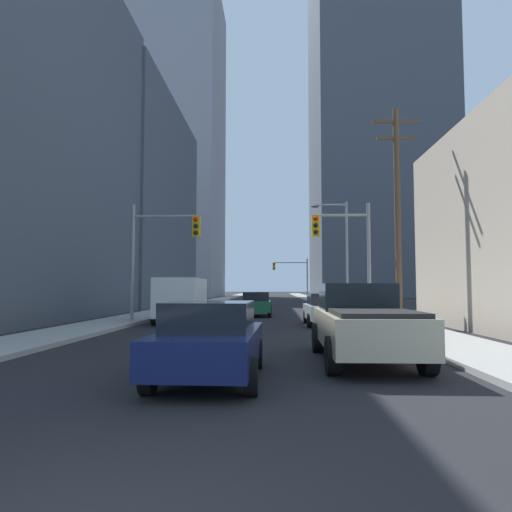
# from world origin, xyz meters

# --- Properties ---
(sidewalk_left) EXTENTS (2.68, 160.00, 0.15)m
(sidewalk_left) POSITION_xyz_m (-6.66, 50.00, 0.07)
(sidewalk_left) COLOR #9E9E99
(sidewalk_left) RESTS_ON ground
(sidewalk_right) EXTENTS (2.68, 160.00, 0.15)m
(sidewalk_right) POSITION_xyz_m (6.66, 50.00, 0.07)
(sidewalk_right) COLOR #9E9E99
(sidewalk_right) RESTS_ON ground
(pickup_truck_beige) EXTENTS (2.20, 5.42, 1.90)m
(pickup_truck_beige) POSITION_xyz_m (3.41, 8.68, 0.93)
(pickup_truck_beige) COLOR #C6B793
(pickup_truck_beige) RESTS_ON ground
(cargo_van_white) EXTENTS (2.17, 5.28, 2.26)m
(cargo_van_white) POSITION_xyz_m (-3.50, 20.99, 1.29)
(cargo_van_white) COLOR white
(cargo_van_white) RESTS_ON ground
(sedan_navy) EXTENTS (1.95, 4.25, 1.52)m
(sedan_navy) POSITION_xyz_m (0.01, 6.19, 0.77)
(sedan_navy) COLOR #141E4C
(sedan_navy) RESTS_ON ground
(sedan_silver) EXTENTS (1.95, 4.25, 1.52)m
(sedan_silver) POSITION_xyz_m (3.67, 19.53, 0.77)
(sedan_silver) COLOR #B7BABF
(sedan_silver) RESTS_ON ground
(sedan_green) EXTENTS (1.95, 4.25, 1.52)m
(sedan_green) POSITION_xyz_m (0.07, 26.61, 0.77)
(sedan_green) COLOR #195938
(sedan_green) RESTS_ON ground
(traffic_signal_near_left) EXTENTS (3.51, 0.44, 6.00)m
(traffic_signal_near_left) POSITION_xyz_m (-4.44, 20.47, 4.03)
(traffic_signal_near_left) COLOR gray
(traffic_signal_near_left) RESTS_ON ground
(traffic_signal_near_right) EXTENTS (2.89, 0.44, 6.00)m
(traffic_signal_near_right) POSITION_xyz_m (4.73, 20.46, 4.00)
(traffic_signal_near_right) COLOR gray
(traffic_signal_near_right) RESTS_ON ground
(traffic_signal_far_right) EXTENTS (5.08, 0.44, 6.00)m
(traffic_signal_far_right) POSITION_xyz_m (3.71, 65.34, 4.10)
(traffic_signal_far_right) COLOR gray
(traffic_signal_far_right) RESTS_ON ground
(utility_pole_right) EXTENTS (2.20, 0.28, 10.14)m
(utility_pole_right) POSITION_xyz_m (6.93, 18.79, 5.35)
(utility_pole_right) COLOR brown
(utility_pole_right) RESTS_ON ground
(street_lamp_right) EXTENTS (2.43, 0.32, 7.50)m
(street_lamp_right) POSITION_xyz_m (5.64, 28.26, 4.54)
(street_lamp_right) COLOR gray
(street_lamp_right) RESTS_ON ground
(building_left_mid_office) EXTENTS (18.42, 24.86, 21.07)m
(building_left_mid_office) POSITION_xyz_m (-18.22, 45.48, 10.53)
(building_left_mid_office) COLOR #4C515B
(building_left_mid_office) RESTS_ON ground
(building_left_far_tower) EXTENTS (18.34, 22.35, 60.64)m
(building_left_far_tower) POSITION_xyz_m (-18.67, 87.32, 30.32)
(building_left_far_tower) COLOR #93939E
(building_left_far_tower) RESTS_ON ground
(building_right_far_highrise) EXTENTS (24.53, 29.10, 70.93)m
(building_right_far_highrise) POSITION_xyz_m (21.51, 91.61, 35.47)
(building_right_far_highrise) COLOR #4C515B
(building_right_far_highrise) RESTS_ON ground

